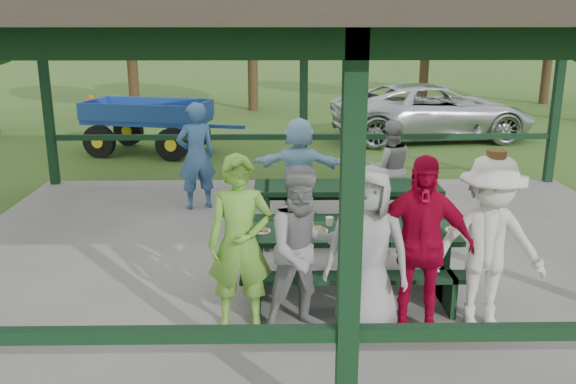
{
  "coord_description": "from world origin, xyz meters",
  "views": [
    {
      "loc": [
        -0.49,
        -7.67,
        3.13
      ],
      "look_at": [
        -0.36,
        -0.3,
        1.06
      ],
      "focal_mm": 38.0,
      "sensor_mm": 36.0,
      "label": 1
    }
  ],
  "objects_px": {
    "contestant_red": "(419,246)",
    "contestant_grey_mid": "(367,251)",
    "contestant_green": "(240,244)",
    "contestant_grey_left": "(304,250)",
    "picnic_table_near": "(349,254)",
    "spectator_lblue": "(299,168)",
    "spectator_grey": "(390,168)",
    "farm_trailer": "(148,125)",
    "contestant_white_fedora": "(488,244)",
    "picnic_table_far": "(346,203)",
    "spectator_blue": "(196,156)",
    "pickup_truck": "(433,112)"
  },
  "relations": [
    {
      "from": "contestant_red",
      "to": "contestant_grey_mid",
      "type": "bearing_deg",
      "value": -176.04
    },
    {
      "from": "contestant_green",
      "to": "contestant_grey_left",
      "type": "relative_size",
      "value": 1.05
    },
    {
      "from": "picnic_table_near",
      "to": "spectator_lblue",
      "type": "bearing_deg",
      "value": 99.52
    },
    {
      "from": "spectator_grey",
      "to": "farm_trailer",
      "type": "bearing_deg",
      "value": -50.91
    },
    {
      "from": "contestant_white_fedora",
      "to": "picnic_table_far",
      "type": "bearing_deg",
      "value": 112.06
    },
    {
      "from": "contestant_grey_mid",
      "to": "farm_trailer",
      "type": "height_order",
      "value": "contestant_grey_mid"
    },
    {
      "from": "contestant_grey_left",
      "to": "spectator_grey",
      "type": "height_order",
      "value": "contestant_grey_left"
    },
    {
      "from": "farm_trailer",
      "to": "contestant_red",
      "type": "bearing_deg",
      "value": -51.05
    },
    {
      "from": "picnic_table_far",
      "to": "contestant_grey_left",
      "type": "bearing_deg",
      "value": -104.54
    },
    {
      "from": "contestant_grey_left",
      "to": "spectator_blue",
      "type": "distance_m",
      "value": 4.52
    },
    {
      "from": "contestant_white_fedora",
      "to": "spectator_lblue",
      "type": "distance_m",
      "value": 4.08
    },
    {
      "from": "picnic_table_far",
      "to": "contestant_grey_left",
      "type": "xyz_separation_m",
      "value": [
        -0.74,
        -2.86,
        0.38
      ]
    },
    {
      "from": "spectator_blue",
      "to": "farm_trailer",
      "type": "relative_size",
      "value": 0.45
    },
    {
      "from": "contestant_grey_left",
      "to": "farm_trailer",
      "type": "height_order",
      "value": "contestant_grey_left"
    },
    {
      "from": "pickup_truck",
      "to": "spectator_blue",
      "type": "bearing_deg",
      "value": 132.94
    },
    {
      "from": "picnic_table_far",
      "to": "farm_trailer",
      "type": "height_order",
      "value": "farm_trailer"
    },
    {
      "from": "spectator_grey",
      "to": "pickup_truck",
      "type": "relative_size",
      "value": 0.28
    },
    {
      "from": "contestant_green",
      "to": "contestant_grey_mid",
      "type": "height_order",
      "value": "contestant_green"
    },
    {
      "from": "contestant_green",
      "to": "spectator_blue",
      "type": "height_order",
      "value": "contestant_green"
    },
    {
      "from": "contestant_green",
      "to": "contestant_grey_left",
      "type": "bearing_deg",
      "value": -7.6
    },
    {
      "from": "contestant_grey_mid",
      "to": "pickup_truck",
      "type": "bearing_deg",
      "value": 91.59
    },
    {
      "from": "contestant_grey_mid",
      "to": "contestant_red",
      "type": "bearing_deg",
      "value": 16.53
    },
    {
      "from": "spectator_grey",
      "to": "contestant_grey_left",
      "type": "bearing_deg",
      "value": 64.75
    },
    {
      "from": "spectator_lblue",
      "to": "farm_trailer",
      "type": "distance_m",
      "value": 6.51
    },
    {
      "from": "picnic_table_far",
      "to": "pickup_truck",
      "type": "bearing_deg",
      "value": 68.04
    },
    {
      "from": "contestant_red",
      "to": "pickup_truck",
      "type": "bearing_deg",
      "value": 81.48
    },
    {
      "from": "spectator_grey",
      "to": "spectator_lblue",
      "type": "bearing_deg",
      "value": 0.22
    },
    {
      "from": "picnic_table_near",
      "to": "spectator_grey",
      "type": "relative_size",
      "value": 1.57
    },
    {
      "from": "contestant_green",
      "to": "contestant_grey_left",
      "type": "distance_m",
      "value": 0.64
    },
    {
      "from": "picnic_table_far",
      "to": "contestant_green",
      "type": "distance_m",
      "value": 3.13
    },
    {
      "from": "spectator_lblue",
      "to": "contestant_white_fedora",
      "type": "bearing_deg",
      "value": 123.25
    },
    {
      "from": "contestant_grey_left",
      "to": "spectator_grey",
      "type": "relative_size",
      "value": 1.11
    },
    {
      "from": "picnic_table_far",
      "to": "spectator_blue",
      "type": "distance_m",
      "value": 2.75
    },
    {
      "from": "contestant_grey_left",
      "to": "spectator_blue",
      "type": "relative_size",
      "value": 0.96
    },
    {
      "from": "contestant_green",
      "to": "contestant_white_fedora",
      "type": "bearing_deg",
      "value": -1.99
    },
    {
      "from": "spectator_blue",
      "to": "spectator_grey",
      "type": "relative_size",
      "value": 1.15
    },
    {
      "from": "pickup_truck",
      "to": "spectator_grey",
      "type": "bearing_deg",
      "value": 153.94
    },
    {
      "from": "contestant_white_fedora",
      "to": "pickup_truck",
      "type": "height_order",
      "value": "contestant_white_fedora"
    },
    {
      "from": "spectator_lblue",
      "to": "contestant_red",
      "type": "bearing_deg",
      "value": 113.49
    },
    {
      "from": "contestant_grey_mid",
      "to": "farm_trailer",
      "type": "relative_size",
      "value": 0.43
    },
    {
      "from": "contestant_green",
      "to": "spectator_lblue",
      "type": "bearing_deg",
      "value": 78.53
    },
    {
      "from": "contestant_red",
      "to": "spectator_lblue",
      "type": "relative_size",
      "value": 1.13
    },
    {
      "from": "picnic_table_far",
      "to": "spectator_lblue",
      "type": "distance_m",
      "value": 1.11
    },
    {
      "from": "contestant_red",
      "to": "spectator_lblue",
      "type": "height_order",
      "value": "contestant_red"
    },
    {
      "from": "contestant_green",
      "to": "contestant_grey_left",
      "type": "xyz_separation_m",
      "value": [
        0.63,
        -0.08,
        -0.04
      ]
    },
    {
      "from": "contestant_red",
      "to": "spectator_grey",
      "type": "distance_m",
      "value": 3.85
    },
    {
      "from": "contestant_grey_left",
      "to": "contestant_white_fedora",
      "type": "bearing_deg",
      "value": -19.23
    },
    {
      "from": "contestant_grey_mid",
      "to": "spectator_grey",
      "type": "height_order",
      "value": "contestant_grey_mid"
    },
    {
      "from": "contestant_green",
      "to": "contestant_white_fedora",
      "type": "distance_m",
      "value": 2.46
    },
    {
      "from": "contestant_grey_mid",
      "to": "contestant_red",
      "type": "height_order",
      "value": "contestant_red"
    }
  ]
}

